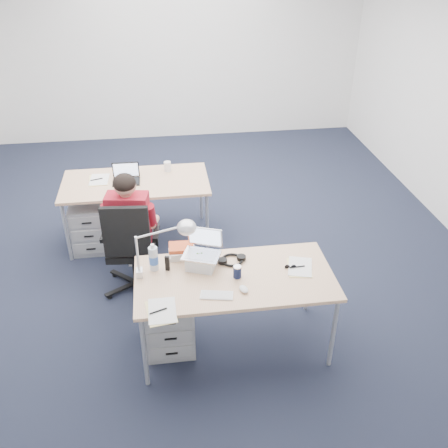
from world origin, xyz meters
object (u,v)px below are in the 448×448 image
at_px(desk_far, 136,185).
at_px(seated_person, 133,226).
at_px(wireless_keyboard, 217,295).
at_px(drawer_pedestal_far, 91,224).
at_px(far_cup, 168,166).
at_px(headphones, 232,259).
at_px(dark_laptop, 125,173).
at_px(book_stack, 182,251).
at_px(cordless_phone, 167,263).
at_px(sunglasses, 290,267).
at_px(desk_lamp, 157,248).
at_px(bear_figurine, 200,259).
at_px(drawer_pedestal_near, 169,318).
at_px(can_koozie, 237,272).
at_px(water_bottle, 153,257).
at_px(silver_laptop, 201,251).
at_px(desk_near, 235,281).
at_px(office_chair, 134,264).
at_px(computer_mouse, 244,289).

relative_size(desk_far, seated_person, 1.29).
bearing_deg(wireless_keyboard, drawer_pedestal_far, 131.98).
distance_m(desk_far, far_cup, 0.44).
xyz_separation_m(headphones, dark_laptop, (-0.92, 1.63, 0.09)).
bearing_deg(book_stack, cordless_phone, -124.80).
bearing_deg(cordless_phone, drawer_pedestal_far, 133.19).
height_order(wireless_keyboard, cordless_phone, cordless_phone).
bearing_deg(sunglasses, desk_lamp, -175.76).
bearing_deg(bear_figurine, drawer_pedestal_far, 104.93).
distance_m(headphones, cordless_phone, 0.54).
distance_m(drawer_pedestal_near, can_koozie, 0.77).
bearing_deg(water_bottle, headphones, 1.88).
bearing_deg(drawer_pedestal_near, water_bottle, 133.19).
bearing_deg(silver_laptop, desk_lamp, -150.31).
xyz_separation_m(drawer_pedestal_near, far_cup, (0.09, 1.97, 0.51)).
xyz_separation_m(silver_laptop, far_cup, (-0.20, 1.90, -0.10)).
xyz_separation_m(desk_near, far_cup, (-0.45, 2.07, 0.10)).
relative_size(silver_laptop, wireless_keyboard, 1.26).
bearing_deg(far_cup, book_stack, -88.26).
relative_size(drawer_pedestal_near, headphones, 2.26).
xyz_separation_m(desk_near, office_chair, (-0.86, 0.89, -0.39)).
xyz_separation_m(drawer_pedestal_near, wireless_keyboard, (0.37, -0.31, 0.46)).
bearing_deg(silver_laptop, bear_figurine, 143.86).
xyz_separation_m(desk_near, desk_lamp, (-0.60, 0.11, 0.30)).
relative_size(headphones, cordless_phone, 1.82).
distance_m(office_chair, cordless_phone, 0.95).
xyz_separation_m(drawer_pedestal_far, wireless_keyboard, (1.17, -1.97, 0.46)).
bearing_deg(headphones, book_stack, 152.12).
bearing_deg(cordless_phone, desk_lamp, -131.26).
relative_size(drawer_pedestal_near, book_stack, 2.46).
bearing_deg(drawer_pedestal_near, wireless_keyboard, -40.02).
bearing_deg(desk_far, sunglasses, -54.37).
xyz_separation_m(computer_mouse, water_bottle, (-0.68, 0.38, 0.10)).
bearing_deg(cordless_phone, computer_mouse, -15.71).
xyz_separation_m(desk_near, seated_person, (-0.84, 1.07, -0.06)).
distance_m(desk_far, computer_mouse, 2.21).
xyz_separation_m(desk_far, drawer_pedestal_far, (-0.53, -0.09, -0.41)).
bearing_deg(dark_laptop, desk_far, 5.42).
distance_m(cordless_phone, sunglasses, 1.01).
bearing_deg(headphones, silver_laptop, -179.85).
xyz_separation_m(wireless_keyboard, cordless_phone, (-0.36, 0.38, 0.06)).
bearing_deg(bear_figurine, book_stack, 110.39).
height_order(drawer_pedestal_far, bear_figurine, bear_figurine).
distance_m(drawer_pedestal_near, computer_mouse, 0.80).
xyz_separation_m(book_stack, dark_laptop, (-0.51, 1.49, 0.06)).
distance_m(desk_near, computer_mouse, 0.21).
height_order(silver_laptop, water_bottle, silver_laptop).
relative_size(book_stack, far_cup, 1.98).
bearing_deg(book_stack, far_cup, 91.74).
relative_size(drawer_pedestal_far, computer_mouse, 5.63).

